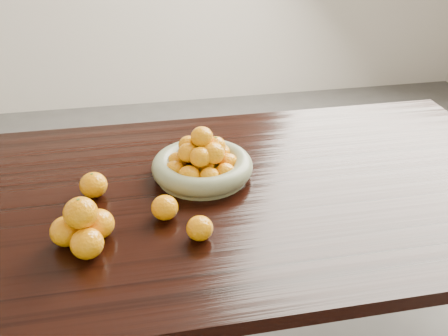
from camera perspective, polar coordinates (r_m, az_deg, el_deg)
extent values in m
cube|color=black|center=(1.44, -1.98, -3.22)|extent=(2.00, 1.00, 0.04)
cube|color=black|center=(2.29, 20.02, -2.63)|extent=(0.08, 0.08, 0.71)
cylinder|color=gray|center=(1.49, -2.47, -0.70)|extent=(0.27, 0.27, 0.01)
torus|color=gray|center=(1.48, -2.50, 0.24)|extent=(0.30, 0.30, 0.06)
ellipsoid|color=orange|center=(1.48, 0.48, 0.62)|extent=(0.06, 0.06, 0.06)
ellipsoid|color=orange|center=(1.53, -0.46, 1.68)|extent=(0.07, 0.07, 0.06)
ellipsoid|color=orange|center=(1.54, -1.91, 1.93)|extent=(0.06, 0.06, 0.06)
ellipsoid|color=orange|center=(1.54, -4.10, 1.65)|extent=(0.06, 0.06, 0.06)
ellipsoid|color=orange|center=(1.50, -5.40, 0.77)|extent=(0.06, 0.06, 0.05)
ellipsoid|color=orange|center=(1.45, -5.67, -0.26)|extent=(0.06, 0.06, 0.06)
ellipsoid|color=orange|center=(1.42, -4.00, -0.93)|extent=(0.06, 0.06, 0.06)
ellipsoid|color=orange|center=(1.41, -1.67, -1.03)|extent=(0.06, 0.06, 0.06)
ellipsoid|color=orange|center=(1.43, 0.16, -0.55)|extent=(0.06, 0.06, 0.06)
ellipsoid|color=orange|center=(1.47, -2.34, 0.42)|extent=(0.06, 0.06, 0.06)
ellipsoid|color=orange|center=(1.47, -0.96, 2.52)|extent=(0.06, 0.06, 0.06)
ellipsoid|color=orange|center=(1.49, -2.34, 2.77)|extent=(0.07, 0.07, 0.06)
ellipsoid|color=orange|center=(1.48, -4.09, 2.61)|extent=(0.06, 0.06, 0.06)
ellipsoid|color=orange|center=(1.44, -4.14, 1.76)|extent=(0.06, 0.06, 0.06)
ellipsoid|color=orange|center=(1.42, -2.74, 1.27)|extent=(0.06, 0.06, 0.06)
ellipsoid|color=orange|center=(1.43, -1.28, 1.71)|extent=(0.07, 0.07, 0.06)
ellipsoid|color=orange|center=(1.44, -2.55, 3.56)|extent=(0.07, 0.07, 0.06)
ellipsoid|color=orange|center=(1.22, -15.38, -8.32)|extent=(0.08, 0.08, 0.07)
ellipsoid|color=orange|center=(1.27, -14.15, -6.21)|extent=(0.08, 0.08, 0.07)
ellipsoid|color=orange|center=(1.27, -17.57, -6.90)|extent=(0.08, 0.08, 0.07)
ellipsoid|color=orange|center=(1.22, -16.07, -4.96)|extent=(0.08, 0.08, 0.08)
ellipsoid|color=orange|center=(1.43, -14.69, -1.89)|extent=(0.08, 0.08, 0.07)
ellipsoid|color=orange|center=(1.31, -6.78, -4.52)|extent=(0.07, 0.07, 0.07)
ellipsoid|color=orange|center=(1.23, -2.79, -6.89)|extent=(0.07, 0.07, 0.06)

